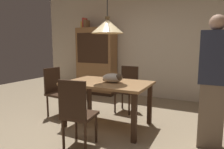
# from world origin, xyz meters

# --- Properties ---
(ground) EXTENTS (10.00, 10.00, 0.00)m
(ground) POSITION_xyz_m (0.00, 0.00, 0.00)
(ground) COLOR #998466
(back_wall) EXTENTS (6.40, 0.10, 2.90)m
(back_wall) POSITION_xyz_m (0.00, 2.65, 1.45)
(back_wall) COLOR beige
(back_wall) RESTS_ON ground
(dining_table) EXTENTS (1.40, 0.90, 0.75)m
(dining_table) POSITION_xyz_m (0.03, 0.39, 0.65)
(dining_table) COLOR #A87A4C
(dining_table) RESTS_ON ground
(chair_near_front) EXTENTS (0.44, 0.44, 0.93)m
(chair_near_front) POSITION_xyz_m (0.04, -0.48, 0.51)
(chair_near_front) COLOR #382316
(chair_near_front) RESTS_ON ground
(chair_far_back) EXTENTS (0.43, 0.43, 0.93)m
(chair_far_back) POSITION_xyz_m (0.03, 1.27, 0.51)
(chair_far_back) COLOR #382316
(chair_far_back) RESTS_ON ground
(chair_left_side) EXTENTS (0.43, 0.43, 0.93)m
(chair_left_side) POSITION_xyz_m (-1.10, 0.40, 0.51)
(chair_left_side) COLOR #382316
(chair_left_side) RESTS_ON ground
(cat_sleeping) EXTENTS (0.39, 0.26, 0.16)m
(cat_sleeping) POSITION_xyz_m (0.13, 0.39, 0.83)
(cat_sleeping) COLOR beige
(cat_sleeping) RESTS_ON dining_table
(pendant_lamp) EXTENTS (0.52, 0.52, 1.30)m
(pendant_lamp) POSITION_xyz_m (0.03, 0.39, 1.66)
(pendant_lamp) COLOR beige
(hutch_bookcase) EXTENTS (1.12, 0.45, 1.85)m
(hutch_bookcase) POSITION_xyz_m (-1.33, 2.32, 0.89)
(hutch_bookcase) COLOR olive
(hutch_bookcase) RESTS_ON ground
(book_yellow_short) EXTENTS (0.04, 0.20, 0.18)m
(book_yellow_short) POSITION_xyz_m (-1.76, 2.32, 1.94)
(book_yellow_short) COLOR gold
(book_yellow_short) RESTS_ON hutch_bookcase
(book_red_tall) EXTENTS (0.04, 0.22, 0.28)m
(book_red_tall) POSITION_xyz_m (-1.70, 2.32, 1.99)
(book_red_tall) COLOR #B73833
(book_red_tall) RESTS_ON hutch_bookcase
(book_brown_thick) EXTENTS (0.06, 0.24, 0.22)m
(book_brown_thick) POSITION_xyz_m (-1.64, 2.32, 1.96)
(book_brown_thick) COLOR brown
(book_brown_thick) RESTS_ON hutch_bookcase
(person_standing) EXTENTS (0.36, 0.22, 1.73)m
(person_standing) POSITION_xyz_m (1.59, 0.34, 0.88)
(person_standing) COLOR #84705B
(person_standing) RESTS_ON ground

